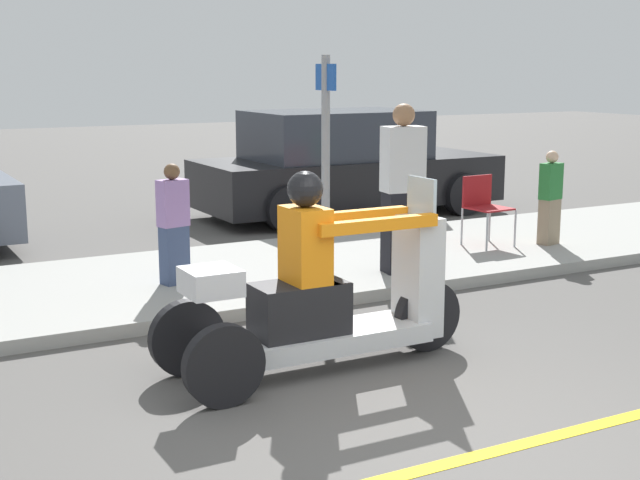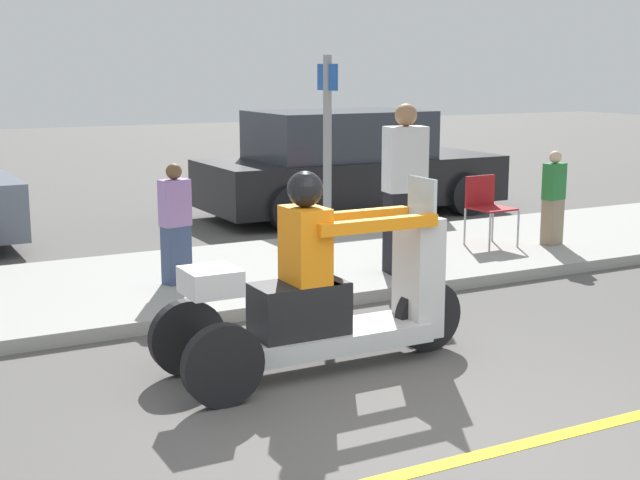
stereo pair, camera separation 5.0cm
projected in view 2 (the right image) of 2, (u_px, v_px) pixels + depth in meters
The scene contains 10 objects.
ground_plane at pixel (464, 460), 5.10m from camera, with size 60.00×60.00×0.00m, color #565451.
lane_stripe at pixel (464, 459), 5.10m from camera, with size 24.00×0.12×0.01m.
sidewalk_strip at pixel (189, 282), 9.08m from camera, with size 28.00×2.80×0.12m.
motorcycle_trike at pixel (322, 300), 6.54m from camera, with size 2.44×0.80×1.49m.
spectator_far_back at pixel (405, 192), 9.08m from camera, with size 0.44×0.30×1.73m.
spectator_by_tree at pixel (553, 200), 10.57m from camera, with size 0.29×0.21×1.12m.
spectator_near_curb at pixel (176, 226), 8.65m from camera, with size 0.31×0.23×1.18m.
folding_chair_curbside at pixel (486, 203), 10.57m from camera, with size 0.49×0.49×0.82m.
parked_car_lot_center at pixel (348, 166), 13.44m from camera, with size 4.57×2.04×1.57m.
street_sign at pixel (327, 165), 8.29m from camera, with size 0.08×0.36×2.20m.
Camera 2 is at (-2.97, -3.82, 2.21)m, focal length 50.00 mm.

